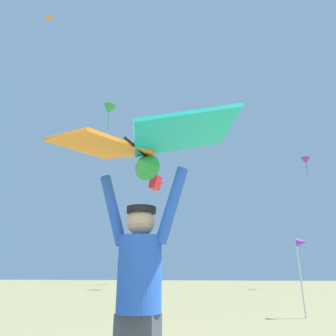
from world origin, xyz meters
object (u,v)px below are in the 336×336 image
at_px(distant_kite_green_overhead_distant, 109,110).
at_px(distant_kite_purple_low_right, 306,161).
at_px(marker_flag, 301,248).
at_px(held_stunt_kite, 140,146).
at_px(kite_flyer_person, 139,296).
at_px(distant_kite_white_low_left, 140,227).
at_px(distant_kite_orange_far_center, 49,17).
at_px(distant_kite_magenta_high_left, 159,183).
at_px(distant_kite_red_mid_left, 155,183).

bearing_deg(distant_kite_green_overhead_distant, distant_kite_purple_low_right, -7.42).
height_order(distant_kite_green_overhead_distant, marker_flag, distant_kite_green_overhead_distant).
height_order(held_stunt_kite, marker_flag, held_stunt_kite).
height_order(kite_flyer_person, distant_kite_green_overhead_distant, distant_kite_green_overhead_distant).
relative_size(distant_kite_green_overhead_distant, distant_kite_white_low_left, 1.62).
height_order(held_stunt_kite, distant_kite_orange_far_center, distant_kite_orange_far_center).
bearing_deg(distant_kite_magenta_high_left, marker_flag, -69.66).
relative_size(distant_kite_red_mid_left, distant_kite_purple_low_right, 0.79).
bearing_deg(distant_kite_purple_low_right, held_stunt_kite, -108.02).
bearing_deg(distant_kite_green_overhead_distant, marker_flag, -54.34).
height_order(kite_flyer_person, distant_kite_magenta_high_left, distant_kite_magenta_high_left).
xyz_separation_m(distant_kite_red_mid_left, distant_kite_purple_low_right, (12.66, 2.74, 2.08)).
bearing_deg(distant_kite_red_mid_left, marker_flag, -62.70).
height_order(distant_kite_magenta_high_left, distant_kite_white_low_left, distant_kite_magenta_high_left).
xyz_separation_m(held_stunt_kite, marker_flag, (2.74, 7.01, -0.34)).
bearing_deg(distant_kite_white_low_left, distant_kite_orange_far_center, -96.88).
relative_size(distant_kite_orange_far_center, distant_kite_magenta_high_left, 0.40).
bearing_deg(marker_flag, distant_kite_green_overhead_distant, 125.66).
distance_m(distant_kite_white_low_left, distant_kite_purple_low_right, 19.48).
xyz_separation_m(distant_kite_orange_far_center, distant_kite_white_low_left, (2.29, 19.02, -12.99)).
bearing_deg(distant_kite_red_mid_left, kite_flyer_person, -77.47).
bearing_deg(distant_kite_green_overhead_distant, kite_flyer_person, -66.77).
xyz_separation_m(distant_kite_orange_far_center, distant_kite_red_mid_left, (6.63, 7.64, -11.11)).
bearing_deg(marker_flag, distant_kite_red_mid_left, 117.30).
bearing_deg(kite_flyer_person, distant_kite_white_low_left, 105.50).
xyz_separation_m(kite_flyer_person, held_stunt_kite, (-0.01, -0.07, 1.19)).
bearing_deg(distant_kite_white_low_left, distant_kite_magenta_high_left, 2.84).
distance_m(distant_kite_orange_far_center, distant_kite_red_mid_left, 15.03).
height_order(distant_kite_orange_far_center, marker_flag, distant_kite_orange_far_center).
relative_size(distant_kite_green_overhead_distant, distant_kite_purple_low_right, 1.87).
xyz_separation_m(distant_kite_green_overhead_distant, distant_kite_purple_low_right, (19.36, -2.52, -8.44)).
height_order(held_stunt_kite, distant_kite_purple_low_right, distant_kite_purple_low_right).
bearing_deg(distant_kite_green_overhead_distant, distant_kite_white_low_left, 68.91).
relative_size(distant_kite_orange_far_center, marker_flag, 0.23).
distance_m(kite_flyer_person, distant_kite_white_low_left, 34.52).
xyz_separation_m(kite_flyer_person, marker_flag, (2.73, 6.93, 0.85)).
bearing_deg(distant_kite_orange_far_center, distant_kite_red_mid_left, 49.04).
xyz_separation_m(kite_flyer_person, distant_kite_orange_far_center, (-11.40, 13.83, 18.45)).
bearing_deg(distant_kite_purple_low_right, distant_kite_green_overhead_distant, 172.58).
relative_size(kite_flyer_person, distant_kite_orange_far_center, 4.10).
height_order(distant_kite_white_low_left, distant_kite_purple_low_right, distant_kite_purple_low_right).
height_order(distant_kite_white_low_left, marker_flag, distant_kite_white_low_left).
xyz_separation_m(distant_kite_green_overhead_distant, distant_kite_red_mid_left, (6.70, -5.26, -10.52)).
bearing_deg(distant_kite_orange_far_center, distant_kite_green_overhead_distant, 90.31).
relative_size(distant_kite_purple_low_right, marker_flag, 0.79).
relative_size(distant_kite_green_overhead_distant, distant_kite_magenta_high_left, 2.61).
distance_m(distant_kite_magenta_high_left, marker_flag, 29.48).
bearing_deg(distant_kite_purple_low_right, distant_kite_orange_far_center, -151.73).
relative_size(distant_kite_green_overhead_distant, distant_kite_red_mid_left, 2.38).
relative_size(distant_kite_white_low_left, distant_kite_purple_low_right, 1.16).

